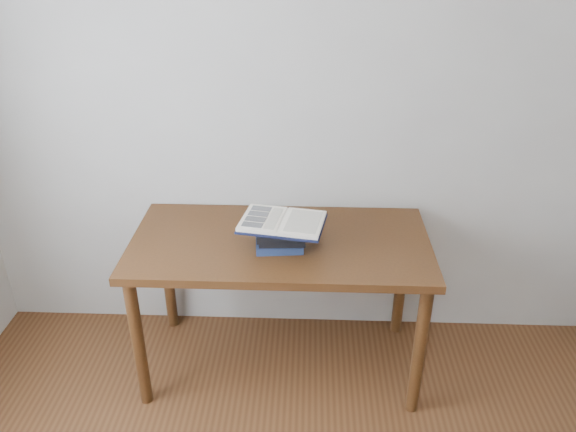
{
  "coord_description": "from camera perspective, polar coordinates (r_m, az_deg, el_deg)",
  "views": [
    {
      "loc": [
        0.01,
        -0.92,
        2.12
      ],
      "look_at": [
        -0.08,
        1.28,
        0.95
      ],
      "focal_mm": 35.0,
      "sensor_mm": 36.0,
      "label": 1
    }
  ],
  "objects": [
    {
      "name": "open_book",
      "position": [
        2.53,
        -0.57,
        -0.61
      ],
      "size": [
        0.41,
        0.32,
        0.03
      ],
      "rotation": [
        0.0,
        0.0,
        -0.17
      ],
      "color": "black",
      "rests_on": "book_stack"
    },
    {
      "name": "desk",
      "position": [
        2.72,
        -0.78,
        -4.21
      ],
      "size": [
        1.42,
        0.71,
        0.76
      ],
      "color": "#472711",
      "rests_on": "ground"
    },
    {
      "name": "room_shell",
      "position": [
        1.05,
        -2.62,
        0.14
      ],
      "size": [
        3.54,
        3.54,
        2.62
      ],
      "color": "#B2B1A9",
      "rests_on": "ground"
    },
    {
      "name": "book_stack",
      "position": [
        2.59,
        -0.8,
        -1.89
      ],
      "size": [
        0.25,
        0.21,
        0.13
      ],
      "color": "navy",
      "rests_on": "desk"
    }
  ]
}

